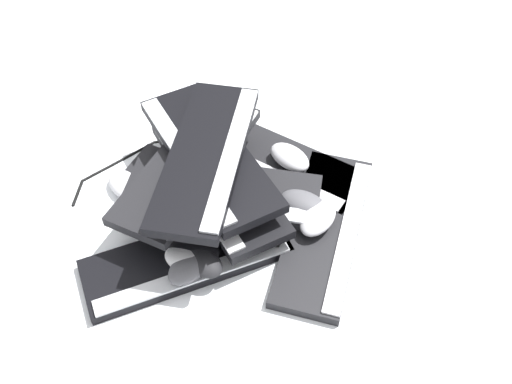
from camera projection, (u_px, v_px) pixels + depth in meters
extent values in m
plane|color=silver|center=(270.00, 205.00, 1.33)|extent=(3.20, 3.20, 0.00)
cube|color=black|center=(210.00, 196.00, 1.33)|extent=(0.46, 0.21, 0.02)
cube|color=silver|center=(198.00, 209.00, 1.29)|extent=(0.42, 0.09, 0.01)
cube|color=black|center=(187.00, 258.00, 1.22)|extent=(0.37, 0.45, 0.02)
cube|color=#B2B5BA|center=(194.00, 275.00, 1.18)|extent=(0.26, 0.37, 0.01)
cube|color=black|center=(323.00, 230.00, 1.27)|extent=(0.28, 0.46, 0.02)
cube|color=silver|center=(349.00, 232.00, 1.25)|extent=(0.16, 0.41, 0.01)
cube|color=black|center=(275.00, 160.00, 1.41)|extent=(0.44, 0.16, 0.02)
cube|color=silver|center=(263.00, 170.00, 1.37)|extent=(0.42, 0.05, 0.01)
cube|color=black|center=(223.00, 190.00, 1.31)|extent=(0.46, 0.31, 0.02)
cube|color=#B2B5BA|center=(218.00, 204.00, 1.26)|extent=(0.40, 0.20, 0.01)
cube|color=black|center=(218.00, 177.00, 1.29)|extent=(0.46, 0.34, 0.02)
cube|color=silver|center=(195.00, 182.00, 1.26)|extent=(0.39, 0.23, 0.01)
cube|color=black|center=(188.00, 163.00, 1.28)|extent=(0.21, 0.46, 0.02)
cube|color=silver|center=(210.00, 167.00, 1.25)|extent=(0.10, 0.42, 0.01)
cube|color=black|center=(209.00, 153.00, 1.26)|extent=(0.46, 0.34, 0.02)
cube|color=#B2B5BA|center=(185.00, 157.00, 1.23)|extent=(0.39, 0.23, 0.01)
cube|color=black|center=(206.00, 155.00, 1.21)|extent=(0.31, 0.46, 0.02)
cube|color=#B2B5BA|center=(232.00, 154.00, 1.19)|extent=(0.20, 0.40, 0.01)
ellipsoid|color=#4C4C51|center=(190.00, 265.00, 1.17)|extent=(0.08, 0.12, 0.04)
ellipsoid|color=#4C4C51|center=(304.00, 203.00, 1.27)|extent=(0.12, 0.08, 0.04)
ellipsoid|color=#B7B7BC|center=(290.00, 157.00, 1.36)|extent=(0.12, 0.09, 0.04)
ellipsoid|color=silver|center=(189.00, 260.00, 1.17)|extent=(0.12, 0.08, 0.04)
ellipsoid|color=black|center=(194.00, 250.00, 1.19)|extent=(0.13, 0.11, 0.04)
ellipsoid|color=black|center=(200.00, 260.00, 1.17)|extent=(0.12, 0.08, 0.04)
ellipsoid|color=#B7B7BC|center=(126.00, 185.00, 1.35)|extent=(0.12, 0.10, 0.04)
ellipsoid|color=#B7B7BC|center=(318.00, 218.00, 1.25)|extent=(0.07, 0.11, 0.04)
cylinder|color=black|center=(246.00, 134.00, 1.48)|extent=(0.01, 0.07, 0.01)
cylinder|color=black|center=(220.00, 142.00, 1.46)|extent=(0.08, 0.06, 0.01)
cylinder|color=black|center=(193.00, 140.00, 1.47)|extent=(0.05, 0.02, 0.01)
cylinder|color=black|center=(169.00, 139.00, 1.47)|extent=(0.06, 0.06, 0.01)
cylinder|color=black|center=(134.00, 152.00, 1.44)|extent=(0.04, 0.12, 0.01)
cylinder|color=black|center=(98.00, 172.00, 1.39)|extent=(0.03, 0.09, 0.01)
cylinder|color=black|center=(77.00, 192.00, 1.35)|extent=(0.04, 0.07, 0.01)
sphere|color=black|center=(253.00, 126.00, 1.50)|extent=(0.01, 0.01, 0.01)
sphere|color=black|center=(238.00, 141.00, 1.46)|extent=(0.01, 0.01, 0.01)
sphere|color=black|center=(202.00, 143.00, 1.46)|extent=(0.01, 0.01, 0.01)
sphere|color=black|center=(184.00, 137.00, 1.47)|extent=(0.01, 0.01, 0.01)
sphere|color=black|center=(154.00, 142.00, 1.46)|extent=(0.01, 0.01, 0.01)
sphere|color=black|center=(114.00, 163.00, 1.41)|extent=(0.01, 0.01, 0.01)
sphere|color=black|center=(82.00, 180.00, 1.38)|extent=(0.01, 0.01, 0.01)
sphere|color=black|center=(73.00, 205.00, 1.33)|extent=(0.01, 0.01, 0.01)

